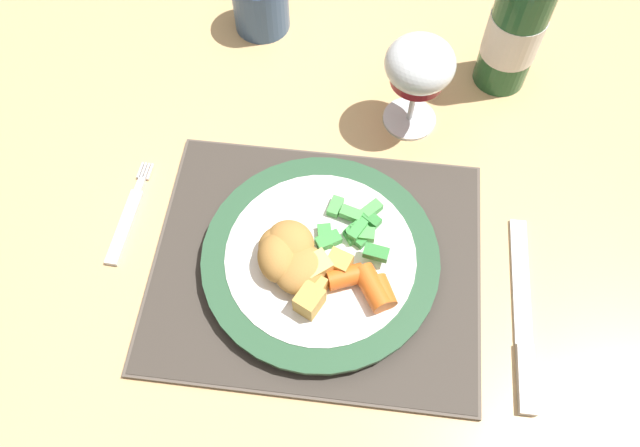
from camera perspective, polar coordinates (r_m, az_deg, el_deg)
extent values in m
plane|color=#383333|center=(1.43, 1.50, -10.04)|extent=(6.00, 6.00, 0.00)
cube|color=tan|center=(0.79, 2.71, 7.27)|extent=(1.23, 0.91, 0.04)
cube|color=tan|center=(1.45, -19.58, 12.97)|extent=(0.06, 0.06, 0.70)
cube|color=tan|center=(1.43, 26.90, 8.36)|extent=(0.06, 0.06, 0.70)
cube|color=brown|center=(0.68, -0.30, -3.72)|extent=(0.35, 0.29, 0.01)
cube|color=#3C352E|center=(0.68, -0.30, -3.59)|extent=(0.35, 0.29, 0.00)
cylinder|color=white|center=(0.67, 0.05, -3.40)|extent=(0.21, 0.21, 0.01)
cylinder|color=#2D5638|center=(0.66, 0.05, -3.06)|extent=(0.25, 0.25, 0.01)
cylinder|color=white|center=(0.66, 0.05, -2.93)|extent=(0.20, 0.20, 0.00)
ellipsoid|color=#B77F3D|center=(0.65, -2.74, -1.77)|extent=(0.07, 0.07, 0.03)
ellipsoid|color=#B77F3D|center=(0.63, -1.76, -4.24)|extent=(0.07, 0.07, 0.03)
ellipsoid|color=#B77F3D|center=(0.64, -3.91, -3.17)|extent=(0.06, 0.06, 0.04)
ellipsoid|color=#B77F3D|center=(0.65, -3.39, -2.29)|extent=(0.07, 0.07, 0.03)
cube|color=green|center=(0.67, 3.50, -0.97)|extent=(0.03, 0.03, 0.01)
cube|color=#4CA84C|center=(0.68, 4.75, 1.30)|extent=(0.02, 0.03, 0.01)
cube|color=#4CA84C|center=(0.66, 3.91, -0.95)|extent=(0.03, 0.01, 0.01)
cube|color=#338438|center=(0.67, 4.70, 0.41)|extent=(0.02, 0.02, 0.01)
cube|color=#4CA84C|center=(0.68, 1.40, 1.57)|extent=(0.02, 0.03, 0.01)
cube|color=#4CA84C|center=(0.67, 2.87, 0.89)|extent=(0.03, 0.02, 0.01)
cube|color=green|center=(0.66, 3.36, -0.68)|extent=(0.02, 0.02, 0.01)
cube|color=green|center=(0.66, 3.22, -0.89)|extent=(0.02, 0.02, 0.01)
cube|color=green|center=(0.66, 0.46, -1.17)|extent=(0.02, 0.03, 0.01)
cube|color=green|center=(0.67, 3.91, 0.10)|extent=(0.02, 0.02, 0.01)
cube|color=green|center=(0.66, 0.77, -1.55)|extent=(0.03, 0.03, 0.01)
cube|color=#338438|center=(0.64, 5.15, -2.67)|extent=(0.03, 0.02, 0.01)
cube|color=#338438|center=(0.66, 3.33, -1.16)|extent=(0.03, 0.03, 0.01)
cylinder|color=orange|center=(0.63, 4.86, -5.89)|extent=(0.04, 0.05, 0.02)
cylinder|color=orange|center=(0.63, 5.75, -6.25)|extent=(0.03, 0.04, 0.02)
cylinder|color=orange|center=(0.64, 2.35, -4.88)|extent=(0.04, 0.03, 0.02)
cube|color=silver|center=(0.73, -17.43, -0.30)|extent=(0.02, 0.10, 0.01)
cube|color=silver|center=(0.76, -16.12, 3.39)|extent=(0.01, 0.02, 0.01)
cube|color=silver|center=(0.76, -15.26, 4.59)|extent=(0.00, 0.02, 0.00)
cube|color=silver|center=(0.77, -15.54, 4.62)|extent=(0.00, 0.02, 0.00)
cube|color=silver|center=(0.77, -15.82, 4.66)|extent=(0.00, 0.02, 0.00)
cube|color=silver|center=(0.77, -16.09, 4.69)|extent=(0.00, 0.02, 0.00)
cube|color=silver|center=(0.71, 17.87, -4.93)|extent=(0.02, 0.15, 0.00)
cube|color=#B2B2B7|center=(0.67, 18.34, -13.34)|extent=(0.02, 0.07, 0.01)
cylinder|color=silver|center=(0.79, 8.16, 9.46)|extent=(0.07, 0.07, 0.00)
cylinder|color=silver|center=(0.77, 8.49, 11.10)|extent=(0.01, 0.01, 0.07)
ellipsoid|color=silver|center=(0.72, 9.14, 14.24)|extent=(0.08, 0.08, 0.06)
cylinder|color=maroon|center=(0.73, 8.98, 13.44)|extent=(0.06, 0.06, 0.03)
cylinder|color=#23562D|center=(0.81, 17.44, 16.59)|extent=(0.07, 0.07, 0.17)
cylinder|color=white|center=(0.81, 17.28, 16.18)|extent=(0.07, 0.07, 0.06)
cube|color=#E5BC66|center=(0.64, -0.33, -4.12)|extent=(0.04, 0.04, 0.03)
cube|color=gold|center=(0.64, 1.76, -3.68)|extent=(0.03, 0.03, 0.02)
cube|color=gold|center=(0.62, -0.97, -7.05)|extent=(0.03, 0.03, 0.03)
cube|color=gold|center=(0.63, -0.54, -5.77)|extent=(0.03, 0.03, 0.02)
cylinder|color=#385684|center=(0.88, -5.45, 19.41)|extent=(0.07, 0.07, 0.07)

